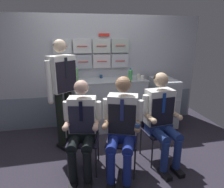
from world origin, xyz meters
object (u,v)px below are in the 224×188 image
Objects in this scene: crew_member_by_counter at (162,115)px; crew_member_right at (122,123)px; crew_member_left at (82,125)px; folding_chair_right at (123,131)px; water_bottle_tall at (76,74)px; snack_banana at (124,77)px; paper_cup_tan at (138,76)px; folding_chair_left at (84,131)px; crew_member_standing at (63,85)px; service_trolley at (163,102)px; folding_chair_by_counter at (155,123)px.

crew_member_right is at bearing -167.22° from crew_member_by_counter.
folding_chair_right is at bearing 3.93° from crew_member_left.
folding_chair_right is at bearing -65.97° from water_bottle_tall.
snack_banana is (0.90, 1.29, 0.31)m from crew_member_left.
crew_member_right is 15.11× the size of paper_cup_tan.
crew_member_by_counter is at bearing -7.16° from folding_chair_left.
crew_member_left is 0.51m from crew_member_right.
crew_member_standing reaches higher than snack_banana.
service_trolley is at bearing -14.12° from paper_cup_tan.
service_trolley is 1.51m from folding_chair_right.
crew_member_by_counter is at bearing -48.76° from water_bottle_tall.
water_bottle_tall is at bearing 109.76° from crew_member_right.
paper_cup_tan is at bearing 43.05° from folding_chair_left.
service_trolley is at bearing 46.31° from crew_member_right.
crew_member_by_counter is (0.55, -0.01, 0.20)m from folding_chair_right.
crew_member_by_counter is (1.06, -0.13, 0.20)m from folding_chair_left.
crew_member_left is at bearing -178.69° from crew_member_by_counter.
service_trolley is 0.75× the size of crew_member_right.
snack_banana is at bearing 52.55° from folding_chair_left.
service_trolley reaches higher than folding_chair_left.
crew_member_standing reaches higher than folding_chair_by_counter.
service_trolley is 1.15× the size of folding_chair_by_counter.
snack_banana reaches higher than service_trolley.
crew_member_right is at bearing -133.69° from service_trolley.
crew_member_left is 0.96× the size of crew_member_right.
crew_member_by_counter reaches higher than folding_chair_by_counter.
paper_cup_tan is at bearing 165.88° from service_trolley.
service_trolley is 1.15× the size of folding_chair_right.
crew_member_by_counter is (-0.54, -1.06, 0.20)m from service_trolley.
folding_chair_right is 3.19× the size of water_bottle_tall.
service_trolley is 0.78× the size of crew_member_left.
crew_member_standing is at bearing 138.40° from folding_chair_right.
paper_cup_tan is (0.66, 1.32, 0.30)m from crew_member_right.
paper_cup_tan is at bearing 63.35° from crew_member_right.
folding_chair_by_counter is (1.04, 0.02, 0.00)m from folding_chair_left.
service_trolley is 1.06m from folding_chair_by_counter.
paper_cup_tan is at bearing 87.06° from crew_member_by_counter.
folding_chair_right is 1.00× the size of folding_chair_by_counter.
water_bottle_tall is (-1.08, 1.10, 0.58)m from folding_chair_by_counter.
folding_chair_left is 1.26m from water_bottle_tall.
folding_chair_by_counter is 9.88× the size of paper_cup_tan.
folding_chair_by_counter is 1.65m from water_bottle_tall.
crew_member_by_counter reaches higher than folding_chair_left.
water_bottle_tall is (-0.55, 1.24, 0.58)m from folding_chair_right.
folding_chair_right is at bearing -164.74° from folding_chair_by_counter.
water_bottle_tall is at bearing 134.64° from folding_chair_by_counter.
snack_banana is (0.86, 1.13, 0.47)m from folding_chair_left.
paper_cup_tan is (0.06, 1.18, 0.30)m from crew_member_by_counter.
crew_member_right is (0.49, -0.11, 0.03)m from crew_member_left.
crew_member_standing is at bearing 157.26° from folding_chair_by_counter.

